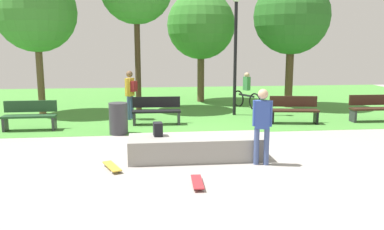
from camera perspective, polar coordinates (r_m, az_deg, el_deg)
The scene contains 18 objects.
ground_plane at distance 10.90m, azimuth 0.62°, elevation -4.04°, with size 28.00×28.00×0.00m, color #9E9993.
grass_lawn at distance 18.30m, azimuth -2.26°, elevation 1.81°, with size 26.60×12.85×0.01m, color #478C38.
concrete_ledge at distance 9.44m, azimuth 0.55°, elevation -4.64°, with size 3.14×1.03×0.53m, color gray.
backpack_on_ledge at distance 9.44m, azimuth -4.89°, elevation -2.03°, with size 0.28×0.20×0.32m, color black.
skater_performing_trick at distance 8.93m, azimuth 10.00°, elevation -0.83°, with size 0.42×0.28×1.71m.
skateboard_by_ledge at distance 8.87m, azimuth -11.37°, elevation -7.19°, with size 0.48×0.82×0.08m.
skateboard_spare at distance 7.76m, azimuth 0.77°, elevation -9.54°, with size 0.23×0.81×0.08m.
park_bench_far_right at distance 13.93m, azimuth 14.33°, elevation 0.80°, with size 1.65×0.70×0.91m.
park_bench_center_lawn at distance 13.42m, azimuth -22.14°, elevation 0.01°, with size 1.60×0.48×0.91m.
park_bench_far_left at distance 13.39m, azimuth -5.10°, elevation 0.71°, with size 1.61×0.50×0.91m.
park_bench_near_lamppost at distance 15.19m, azimuth 24.40°, elevation 0.97°, with size 1.61×0.50×0.91m.
tree_slender_maple at distance 16.24m, azimuth -21.37°, elevation 13.52°, with size 2.97×2.97×5.31m.
tree_leaning_ash at distance 18.44m, azimuth 1.29°, elevation 12.64°, with size 3.05×3.05×5.00m.
tree_young_birch at distance 17.33m, azimuth 14.04°, elevation 13.44°, with size 3.11×3.11×5.32m.
lamp_post at distance 14.97m, azimuth 6.23°, elevation 10.11°, with size 0.28×0.28×4.42m.
trash_bin at distance 12.09m, azimuth -10.46°, elevation -0.50°, with size 0.55×0.55×0.94m, color #333338.
pedestrian_with_backpack at distance 14.28m, azimuth -8.78°, elevation 3.50°, with size 0.44×0.42×1.73m.
cyclist_on_bicycle at distance 16.80m, azimuth 7.78°, elevation 3.13°, with size 0.81×1.68×1.52m.
Camera 1 is at (-1.29, -10.49, 2.70)m, focal length 37.37 mm.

